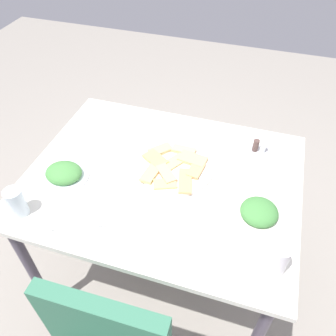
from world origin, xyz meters
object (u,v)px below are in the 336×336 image
(paper_napkin, at_px, (81,223))
(spoon, at_px, (78,226))
(drinking_glass, at_px, (16,202))
(pide_platter, at_px, (175,166))
(salad_plate_greens, at_px, (64,174))
(soda_can, at_px, (278,259))
(salad_plate_rice, at_px, (259,213))
(dining_table, at_px, (163,190))
(fork, at_px, (83,219))
(condiment_caddy, at_px, (259,149))

(paper_napkin, relative_size, spoon, 0.65)
(drinking_glass, relative_size, spoon, 0.61)
(paper_napkin, bearing_deg, pide_platter, -123.00)
(salad_plate_greens, height_order, soda_can, soda_can)
(pide_platter, distance_m, soda_can, 0.57)
(salad_plate_rice, distance_m, paper_napkin, 0.65)
(dining_table, bearing_deg, salad_plate_rice, 167.21)
(salad_plate_rice, relative_size, spoon, 1.14)
(dining_table, relative_size, pide_platter, 3.51)
(pide_platter, xyz_separation_m, soda_can, (-0.44, 0.35, 0.05))
(spoon, bearing_deg, pide_platter, -145.06)
(spoon, bearing_deg, soda_can, 160.33)
(dining_table, distance_m, salad_plate_greens, 0.42)
(salad_plate_rice, xyz_separation_m, spoon, (0.61, 0.24, -0.02))
(spoon, bearing_deg, fork, -113.27)
(salad_plate_greens, bearing_deg, condiment_caddy, -152.13)
(dining_table, bearing_deg, soda_can, 148.69)
(condiment_caddy, bearing_deg, salad_plate_rice, 96.80)
(condiment_caddy, bearing_deg, soda_can, 101.91)
(spoon, bearing_deg, salad_plate_rice, 178.32)
(soda_can, bearing_deg, dining_table, -31.31)
(pide_platter, distance_m, fork, 0.44)
(dining_table, height_order, drinking_glass, drinking_glass)
(pide_platter, distance_m, spoon, 0.47)
(dining_table, height_order, paper_napkin, paper_napkin)
(soda_can, bearing_deg, spoon, 3.59)
(condiment_caddy, bearing_deg, spoon, 46.47)
(fork, xyz_separation_m, condiment_caddy, (-0.57, -0.56, 0.02))
(drinking_glass, bearing_deg, condiment_caddy, -143.19)
(pide_platter, xyz_separation_m, spoon, (0.25, 0.40, -0.01))
(drinking_glass, bearing_deg, paper_napkin, -174.59)
(condiment_caddy, bearing_deg, paper_napkin, 45.60)
(dining_table, height_order, soda_can, soda_can)
(paper_napkin, height_order, spoon, spoon)
(fork, relative_size, condiment_caddy, 1.90)
(salad_plate_rice, height_order, drinking_glass, drinking_glass)
(salad_plate_rice, height_order, soda_can, soda_can)
(fork, bearing_deg, salad_plate_greens, -66.43)
(dining_table, bearing_deg, spoon, 57.88)
(pide_platter, bearing_deg, dining_table, 60.01)
(dining_table, bearing_deg, pide_platter, -119.99)
(salad_plate_rice, height_order, spoon, salad_plate_rice)
(salad_plate_rice, bearing_deg, pide_platter, -22.69)
(fork, bearing_deg, salad_plate_rice, 176.92)
(condiment_caddy, bearing_deg, dining_table, 36.45)
(salad_plate_greens, bearing_deg, fork, 135.26)
(salad_plate_rice, bearing_deg, spoon, 21.58)
(paper_napkin, bearing_deg, condiment_caddy, -134.40)
(dining_table, height_order, salad_plate_greens, salad_plate_greens)
(drinking_glass, bearing_deg, salad_plate_rice, -163.81)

